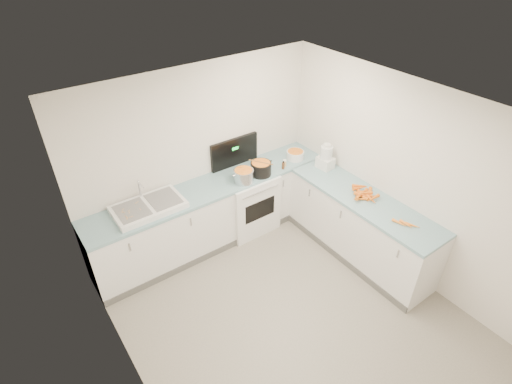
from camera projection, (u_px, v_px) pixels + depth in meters
floor at (289, 315)px, 4.76m from camera, size 3.50×4.00×0.00m
ceiling at (304, 123)px, 3.33m from camera, size 3.50×4.00×0.00m
wall_back at (199, 156)px, 5.38m from camera, size 3.50×0.00×2.50m
wall_left at (129, 320)px, 3.21m from camera, size 0.00×4.00×2.50m
wall_right at (404, 181)px, 4.89m from camera, size 0.00×4.00×2.50m
counter_back at (214, 213)px, 5.63m from camera, size 3.50×0.62×0.94m
counter_right at (360, 226)px, 5.39m from camera, size 0.62×2.20×0.94m
stove at (247, 200)px, 5.88m from camera, size 0.76×0.65×1.36m
sink at (148, 207)px, 4.90m from camera, size 0.86×0.52×0.31m
steel_pot at (244, 176)px, 5.39m from camera, size 0.35×0.35×0.20m
black_pot at (261, 169)px, 5.54m from camera, size 0.29×0.29×0.21m
wooden_spoon at (261, 162)px, 5.48m from camera, size 0.20×0.31×0.02m
mixing_bowl at (295, 155)px, 5.92m from camera, size 0.34×0.34×0.12m
extract_bottle at (283, 166)px, 5.68m from camera, size 0.04×0.04×0.10m
spice_jar at (285, 164)px, 5.75m from camera, size 0.05×0.05×0.08m
food_processor at (326, 158)px, 5.65m from camera, size 0.20×0.24×0.38m
carrot_pile at (363, 194)px, 5.14m from camera, size 0.40×0.43×0.09m
peeled_carrots at (406, 224)px, 4.66m from camera, size 0.17×0.29×0.04m
peelings at (129, 212)px, 4.75m from camera, size 0.26×0.27×0.01m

